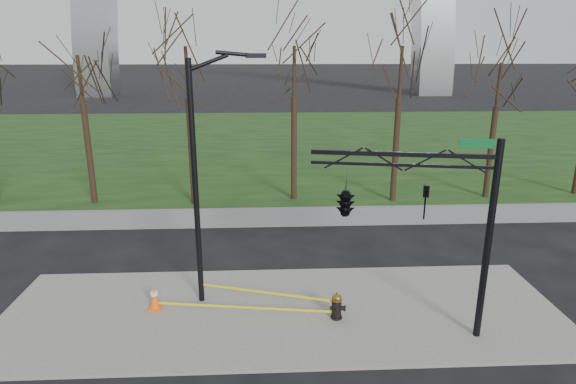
{
  "coord_description": "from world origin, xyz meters",
  "views": [
    {
      "loc": [
        -0.47,
        -13.85,
        8.27
      ],
      "look_at": [
        0.28,
        2.0,
        3.51
      ],
      "focal_mm": 30.03,
      "sensor_mm": 36.0,
      "label": 1
    }
  ],
  "objects_px": {
    "traffic_cone": "(154,298)",
    "traffic_signal_mast": "(373,201)",
    "fire_hydrant": "(337,306)",
    "street_light": "(202,168)"
  },
  "relations": [
    {
      "from": "street_light",
      "to": "traffic_cone",
      "type": "bearing_deg",
      "value": -171.97
    },
    {
      "from": "fire_hydrant",
      "to": "traffic_signal_mast",
      "type": "xyz_separation_m",
      "value": [
        0.83,
        -0.51,
        3.64
      ]
    },
    {
      "from": "traffic_cone",
      "to": "traffic_signal_mast",
      "type": "xyz_separation_m",
      "value": [
        6.67,
        -1.37,
        3.66
      ]
    },
    {
      "from": "traffic_cone",
      "to": "street_light",
      "type": "height_order",
      "value": "street_light"
    },
    {
      "from": "fire_hydrant",
      "to": "traffic_cone",
      "type": "bearing_deg",
      "value": -175.45
    },
    {
      "from": "fire_hydrant",
      "to": "street_light",
      "type": "bearing_deg",
      "value": 174.46
    },
    {
      "from": "traffic_cone",
      "to": "street_light",
      "type": "xyz_separation_m",
      "value": [
        1.67,
        0.53,
        4.2
      ]
    },
    {
      "from": "street_light",
      "to": "fire_hydrant",
      "type": "bearing_deg",
      "value": -28.03
    },
    {
      "from": "fire_hydrant",
      "to": "traffic_cone",
      "type": "xyz_separation_m",
      "value": [
        -5.84,
        0.85,
        -0.02
      ]
    },
    {
      "from": "traffic_cone",
      "to": "traffic_signal_mast",
      "type": "distance_m",
      "value": 7.73
    }
  ]
}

